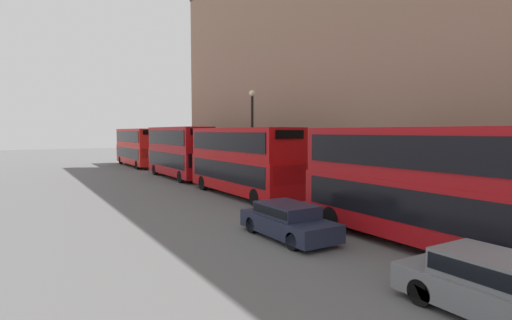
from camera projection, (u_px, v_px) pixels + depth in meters
The scene contains 8 objects.
bus_leading at pixel (429, 182), 13.92m from camera, with size 2.59×10.55×4.27m.
bus_second_in_queue at pixel (242, 159), 25.40m from camera, with size 2.59×10.42×4.34m.
bus_third_in_queue at pixel (179, 150), 35.22m from camera, with size 2.59×10.08×4.49m.
bus_trailing at pixel (138, 146), 47.08m from camera, with size 2.59×11.22×4.42m.
car_dark_sedan at pixel (503, 287), 8.62m from camera, with size 1.83×4.58×1.42m.
car_hatchback at pixel (288, 220), 15.44m from camera, with size 1.82×4.40×1.33m.
street_lamp at pixel (252, 129), 27.68m from camera, with size 0.44×0.44×6.96m.
pedestrian at pixel (163, 159), 48.38m from camera, with size 0.36×0.36×1.68m.
Camera 1 is at (-10.71, -2.76, 4.12)m, focal length 28.00 mm.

